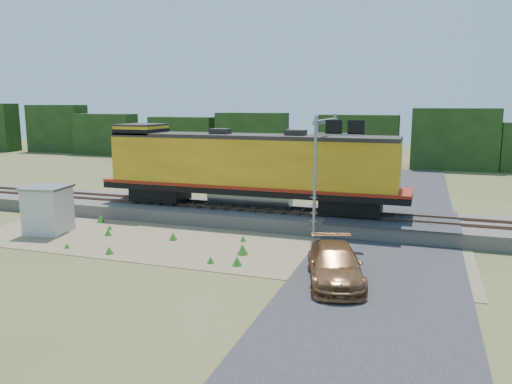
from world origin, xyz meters
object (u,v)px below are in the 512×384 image
(shed, at_px, (48,210))
(signal_gantry, at_px, (329,144))
(locomotive, at_px, (245,167))
(car, at_px, (335,265))

(shed, relative_size, signal_gantry, 0.40)
(signal_gantry, bearing_deg, locomotive, 172.94)
(signal_gantry, bearing_deg, car, -77.26)
(car, bearing_deg, signal_gantry, 87.53)
(locomotive, relative_size, shed, 7.18)
(locomotive, bearing_deg, signal_gantry, -7.06)
(shed, xyz_separation_m, car, (16.50, -2.70, -0.60))
(locomotive, xyz_separation_m, shed, (-9.38, -6.33, -2.04))
(locomotive, height_order, car, locomotive)
(shed, relative_size, car, 0.52)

